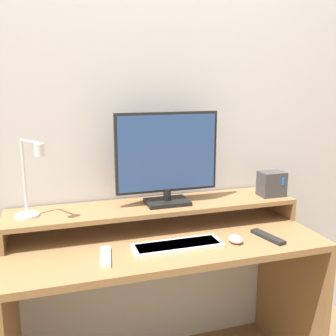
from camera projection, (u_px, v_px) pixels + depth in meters
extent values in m
cube|color=silver|center=(146.00, 119.00, 1.95)|extent=(6.00, 0.05, 2.50)
cube|color=olive|center=(165.00, 242.00, 1.75)|extent=(1.37, 0.58, 0.03)
cube|color=olive|center=(289.00, 294.00, 2.03)|extent=(0.03, 0.58, 0.72)
cube|color=olive|center=(4.00, 234.00, 1.69)|extent=(0.02, 0.27, 0.09)
cube|color=olive|center=(279.00, 205.00, 2.08)|extent=(0.02, 0.27, 0.09)
cube|color=olive|center=(156.00, 206.00, 1.87)|extent=(1.37, 0.27, 0.02)
cube|color=black|center=(167.00, 202.00, 1.88)|extent=(0.20, 0.14, 0.02)
cylinder|color=black|center=(167.00, 194.00, 1.87)|extent=(0.04, 0.04, 0.06)
cube|color=black|center=(167.00, 152.00, 1.83)|extent=(0.49, 0.02, 0.37)
cube|color=#2D4C8C|center=(168.00, 153.00, 1.82)|extent=(0.47, 0.01, 0.35)
cylinder|color=silver|center=(27.00, 215.00, 1.70)|extent=(0.10, 0.10, 0.01)
cylinder|color=silver|center=(24.00, 178.00, 1.66)|extent=(0.01, 0.01, 0.32)
cylinder|color=silver|center=(30.00, 142.00, 1.58)|extent=(0.08, 0.12, 0.01)
cylinder|color=silver|center=(39.00, 150.00, 1.55)|extent=(0.04, 0.04, 0.05)
cube|color=#3D3D42|center=(272.00, 184.00, 2.00)|extent=(0.13, 0.09, 0.13)
cube|color=#1972F2|center=(283.00, 181.00, 1.96)|extent=(0.01, 0.00, 0.04)
cube|color=white|center=(178.00, 246.00, 1.65)|extent=(0.38, 0.12, 0.02)
cube|color=silver|center=(178.00, 245.00, 1.65)|extent=(0.35, 0.10, 0.01)
ellipsoid|color=silver|center=(236.00, 239.00, 1.70)|extent=(0.06, 0.08, 0.03)
cube|color=white|center=(105.00, 257.00, 1.55)|extent=(0.07, 0.18, 0.02)
cube|color=black|center=(268.00, 237.00, 1.75)|extent=(0.08, 0.19, 0.02)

